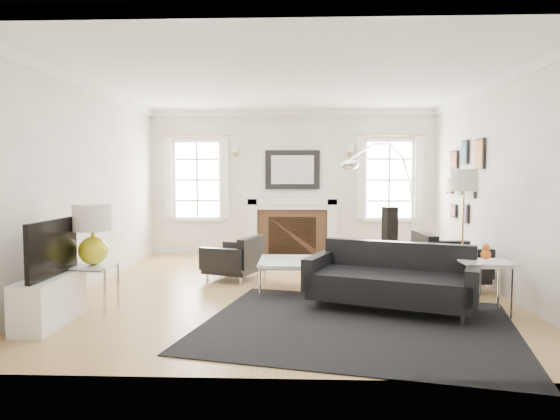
{
  "coord_description": "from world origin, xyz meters",
  "views": [
    {
      "loc": [
        0.13,
        -6.68,
        1.54
      ],
      "look_at": [
        -0.14,
        0.3,
        1.06
      ],
      "focal_mm": 32.0,
      "sensor_mm": 36.0,
      "label": 1
    }
  ],
  "objects_px": {
    "fireplace": "(292,228)",
    "armchair_left": "(236,260)",
    "arc_floor_lamp": "(383,197)",
    "armchair_right": "(446,263)",
    "coffee_table": "(294,262)",
    "gourd_lamp": "(93,230)",
    "sofa": "(392,280)"
  },
  "relations": [
    {
      "from": "fireplace",
      "to": "armchair_left",
      "type": "xyz_separation_m",
      "value": [
        -0.8,
        -2.2,
        -0.25
      ]
    },
    {
      "from": "armchair_left",
      "to": "arc_floor_lamp",
      "type": "distance_m",
      "value": 2.85
    },
    {
      "from": "armchair_right",
      "to": "fireplace",
      "type": "bearing_deg",
      "value": 128.84
    },
    {
      "from": "armchair_left",
      "to": "arc_floor_lamp",
      "type": "xyz_separation_m",
      "value": [
        2.37,
        1.32,
        0.88
      ]
    },
    {
      "from": "coffee_table",
      "to": "gourd_lamp",
      "type": "bearing_deg",
      "value": -154.42
    },
    {
      "from": "sofa",
      "to": "armchair_right",
      "type": "bearing_deg",
      "value": 49.76
    },
    {
      "from": "fireplace",
      "to": "sofa",
      "type": "bearing_deg",
      "value": -72.13
    },
    {
      "from": "sofa",
      "to": "gourd_lamp",
      "type": "relative_size",
      "value": 3.0
    },
    {
      "from": "coffee_table",
      "to": "arc_floor_lamp",
      "type": "xyz_separation_m",
      "value": [
        1.5,
        2.0,
        0.79
      ]
    },
    {
      "from": "gourd_lamp",
      "to": "fireplace",
      "type": "bearing_deg",
      "value": 60.99
    },
    {
      "from": "fireplace",
      "to": "coffee_table",
      "type": "distance_m",
      "value": 2.89
    },
    {
      "from": "armchair_left",
      "to": "gourd_lamp",
      "type": "xyz_separation_m",
      "value": [
        -1.4,
        -1.77,
        0.63
      ]
    },
    {
      "from": "armchair_right",
      "to": "arc_floor_lamp",
      "type": "bearing_deg",
      "value": 107.81
    },
    {
      "from": "armchair_left",
      "to": "armchair_right",
      "type": "height_order",
      "value": "armchair_right"
    },
    {
      "from": "armchair_left",
      "to": "gourd_lamp",
      "type": "relative_size",
      "value": 1.43
    },
    {
      "from": "armchair_right",
      "to": "armchair_left",
      "type": "bearing_deg",
      "value": 171.14
    },
    {
      "from": "fireplace",
      "to": "gourd_lamp",
      "type": "relative_size",
      "value": 2.47
    },
    {
      "from": "fireplace",
      "to": "armchair_left",
      "type": "distance_m",
      "value": 2.35
    },
    {
      "from": "armchair_left",
      "to": "gourd_lamp",
      "type": "bearing_deg",
      "value": -128.27
    },
    {
      "from": "sofa",
      "to": "fireplace",
      "type": "bearing_deg",
      "value": 107.87
    },
    {
      "from": "coffee_table",
      "to": "arc_floor_lamp",
      "type": "height_order",
      "value": "arc_floor_lamp"
    },
    {
      "from": "sofa",
      "to": "gourd_lamp",
      "type": "xyz_separation_m",
      "value": [
        -3.41,
        -0.22,
        0.59
      ]
    },
    {
      "from": "sofa",
      "to": "armchair_right",
      "type": "height_order",
      "value": "armchair_right"
    },
    {
      "from": "coffee_table",
      "to": "gourd_lamp",
      "type": "height_order",
      "value": "gourd_lamp"
    },
    {
      "from": "armchair_right",
      "to": "coffee_table",
      "type": "bearing_deg",
      "value": -173.7
    },
    {
      "from": "fireplace",
      "to": "armchair_right",
      "type": "distance_m",
      "value": 3.41
    },
    {
      "from": "armchair_left",
      "to": "armchair_right",
      "type": "xyz_separation_m",
      "value": [
        2.94,
        -0.46,
        0.05
      ]
    },
    {
      "from": "fireplace",
      "to": "arc_floor_lamp",
      "type": "xyz_separation_m",
      "value": [
        1.57,
        -0.88,
        0.63
      ]
    },
    {
      "from": "coffee_table",
      "to": "armchair_right",
      "type": "bearing_deg",
      "value": 6.3
    },
    {
      "from": "fireplace",
      "to": "arc_floor_lamp",
      "type": "height_order",
      "value": "arc_floor_lamp"
    },
    {
      "from": "fireplace",
      "to": "sofa",
      "type": "distance_m",
      "value": 3.94
    },
    {
      "from": "fireplace",
      "to": "sofa",
      "type": "relative_size",
      "value": 0.82
    }
  ]
}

